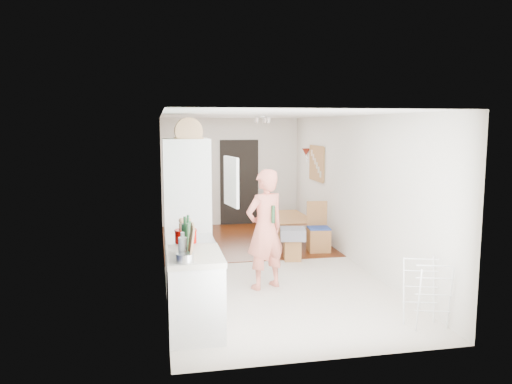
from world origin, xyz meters
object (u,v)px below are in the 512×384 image
object	(u,v)px
person	(265,219)
dining_table	(288,231)
dining_chair	(319,227)
stool	(292,250)
drying_rack	(426,294)

from	to	relation	value
person	dining_table	bearing A→B (deg)	-135.33
dining_chair	stool	bearing A→B (deg)	-136.96
drying_rack	dining_chair	bearing A→B (deg)	109.65
stool	dining_chair	bearing A→B (deg)	36.98
stool	drying_rack	xyz separation A→B (m)	(0.76, -3.11, 0.21)
dining_table	stool	xyz separation A→B (m)	(-0.30, -1.39, -0.03)
dining_table	drying_rack	world-z (taller)	drying_rack
person	stool	size ratio (longest dim) A/B	5.43
dining_table	drying_rack	xyz separation A→B (m)	(0.46, -4.50, 0.18)
person	dining_chair	distance (m)	2.39
dining_table	drying_rack	distance (m)	4.53
person	stool	xyz separation A→B (m)	(0.79, 1.36, -0.83)
drying_rack	stool	bearing A→B (deg)	121.38
dining_table	person	bearing A→B (deg)	157.58
dining_chair	dining_table	bearing A→B (deg)	116.13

